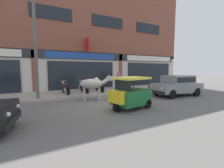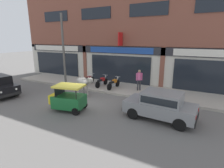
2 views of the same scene
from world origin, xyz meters
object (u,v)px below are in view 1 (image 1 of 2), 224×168
at_px(motorcycle_0, 66,88).
at_px(motorcycle_1, 84,87).
at_px(cow, 93,84).
at_px(car_0, 177,84).
at_px(motorcycle_2, 99,86).
at_px(pedestrian, 119,78).
at_px(auto_rickshaw, 130,95).
at_px(utility_pole, 36,48).

relative_size(motorcycle_0, motorcycle_1, 1.00).
bearing_deg(motorcycle_0, cow, -62.84).
bearing_deg(cow, car_0, -12.13).
bearing_deg(motorcycle_0, motorcycle_2, -2.30).
bearing_deg(pedestrian, motorcycle_1, -174.30).
xyz_separation_m(auto_rickshaw, motorcycle_0, (-2.07, 4.92, -0.11)).
bearing_deg(auto_rickshaw, utility_pole, 133.70).
bearing_deg(cow, motorcycle_0, 117.16).
height_order(motorcycle_0, motorcycle_1, same).
bearing_deg(car_0, utility_pole, 162.99).
xyz_separation_m(car_0, motorcycle_0, (-7.02, 3.58, -0.26)).
distance_m(auto_rickshaw, utility_pole, 6.09).
xyz_separation_m(car_0, utility_pole, (-8.81, 2.70, 2.28)).
relative_size(auto_rickshaw, pedestrian, 1.32).
height_order(pedestrian, utility_pole, utility_pole).
height_order(car_0, motorcycle_1, car_0).
bearing_deg(motorcycle_0, car_0, -27.02).
distance_m(cow, car_0, 5.97).
height_order(motorcycle_0, pedestrian, pedestrian).
distance_m(auto_rickshaw, motorcycle_1, 4.98).
height_order(auto_rickshaw, motorcycle_2, auto_rickshaw).
bearing_deg(utility_pole, motorcycle_0, 26.42).
relative_size(cow, pedestrian, 1.26).
bearing_deg(motorcycle_1, utility_pole, -164.13).
height_order(auto_rickshaw, motorcycle_1, auto_rickshaw).
bearing_deg(auto_rickshaw, motorcycle_1, 98.19).
bearing_deg(motorcycle_0, motorcycle_1, 0.31).
distance_m(car_0, utility_pole, 9.49).
xyz_separation_m(motorcycle_0, motorcycle_1, (1.36, 0.01, 0.00)).
relative_size(motorcycle_0, motorcycle_2, 1.00).
distance_m(cow, motorcycle_2, 2.64).
relative_size(car_0, motorcycle_2, 2.04).
bearing_deg(pedestrian, auto_rickshaw, -114.99).
distance_m(car_0, motorcycle_1, 6.71).
distance_m(motorcycle_2, utility_pole, 5.08).
xyz_separation_m(motorcycle_1, motorcycle_2, (1.18, -0.11, 0.00)).
distance_m(auto_rickshaw, motorcycle_2, 4.84).
xyz_separation_m(car_0, auto_rickshaw, (-4.96, -1.34, -0.15)).
xyz_separation_m(motorcycle_0, utility_pole, (-1.78, -0.89, 2.55)).
bearing_deg(pedestrian, car_0, -57.23).
relative_size(car_0, motorcycle_0, 2.04).
distance_m(cow, motorcycle_1, 2.39).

